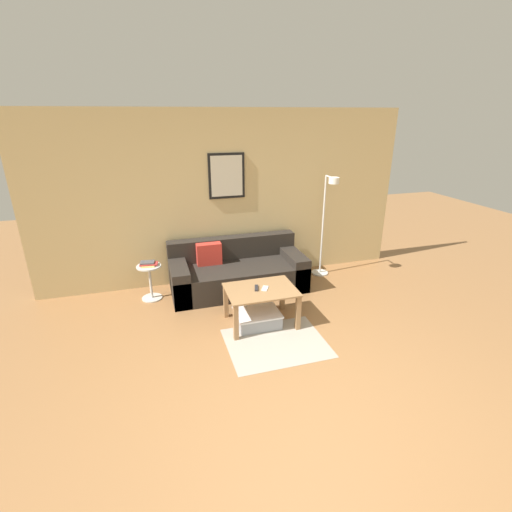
{
  "coord_description": "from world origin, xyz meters",
  "views": [
    {
      "loc": [
        -1.15,
        -2.18,
        2.48
      ],
      "look_at": [
        0.06,
        1.84,
        0.85
      ],
      "focal_mm": 26.0,
      "sensor_mm": 36.0,
      "label": 1
    }
  ],
  "objects": [
    {
      "name": "remote_control",
      "position": [
        0.02,
        1.72,
        0.48
      ],
      "size": [
        0.08,
        0.16,
        0.02
      ],
      "primitive_type": "cube",
      "rotation": [
        0.0,
        0.0,
        -0.29
      ],
      "color": "#232328",
      "rests_on": "coffee_table"
    },
    {
      "name": "ground_plane",
      "position": [
        0.0,
        0.0,
        0.0
      ],
      "size": [
        16.0,
        16.0,
        0.0
      ],
      "primitive_type": "plane",
      "color": "olive"
    },
    {
      "name": "coffee_table",
      "position": [
        0.08,
        1.69,
        0.38
      ],
      "size": [
        0.85,
        0.62,
        0.47
      ],
      "color": "#997047",
      "rests_on": "ground_plane"
    },
    {
      "name": "book_stack",
      "position": [
        -1.22,
        2.78,
        0.53
      ],
      "size": [
        0.25,
        0.2,
        0.05
      ],
      "color": "#D8C666",
      "rests_on": "side_table"
    },
    {
      "name": "couch",
      "position": [
        0.03,
        2.74,
        0.26
      ],
      "size": [
        1.96,
        0.87,
        0.72
      ],
      "color": "#28231E",
      "rests_on": "ground_plane"
    },
    {
      "name": "wall_back",
      "position": [
        0.0,
        3.2,
        1.28
      ],
      "size": [
        5.6,
        0.09,
        2.55
      ],
      "color": "tan",
      "rests_on": "ground_plane"
    },
    {
      "name": "side_table",
      "position": [
        -1.21,
        2.77,
        0.3
      ],
      "size": [
        0.34,
        0.34,
        0.5
      ],
      "color": "silver",
      "rests_on": "ground_plane"
    },
    {
      "name": "storage_bin",
      "position": [
        0.02,
        1.66,
        0.09
      ],
      "size": [
        0.54,
        0.44,
        0.18
      ],
      "color": "gray",
      "rests_on": "ground_plane"
    },
    {
      "name": "area_rug",
      "position": [
        0.11,
        1.21,
        0.0
      ],
      "size": [
        1.13,
        0.91,
        0.01
      ],
      "primitive_type": "cube",
      "color": "#A39989",
      "rests_on": "ground_plane"
    },
    {
      "name": "floor_lamp",
      "position": [
        1.47,
        2.78,
        0.91
      ],
      "size": [
        0.27,
        0.46,
        1.61
      ],
      "color": "silver",
      "rests_on": "ground_plane"
    },
    {
      "name": "cell_phone",
      "position": [
        0.13,
        1.69,
        0.47
      ],
      "size": [
        0.13,
        0.15,
        0.01
      ],
      "primitive_type": "cube",
      "rotation": [
        0.0,
        0.0,
        -0.51
      ],
      "color": "silver",
      "rests_on": "coffee_table"
    }
  ]
}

